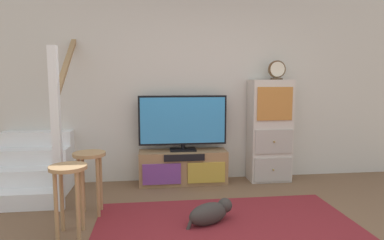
% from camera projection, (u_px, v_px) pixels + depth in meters
% --- Properties ---
extents(back_wall, '(6.40, 0.12, 2.70)m').
position_uv_depth(back_wall, '(202.00, 86.00, 4.74)').
color(back_wall, beige).
rests_on(back_wall, ground_plane).
extents(area_rug, '(2.60, 1.80, 0.01)m').
position_uv_depth(area_rug, '(231.00, 234.00, 3.07)').
color(area_rug, maroon).
rests_on(area_rug, ground_plane).
extents(media_console, '(1.21, 0.38, 0.46)m').
position_uv_depth(media_console, '(183.00, 167.00, 4.57)').
color(media_console, '#997047').
rests_on(media_console, ground_plane).
extents(television, '(1.22, 0.22, 0.77)m').
position_uv_depth(television, '(183.00, 121.00, 4.52)').
color(television, black).
rests_on(television, media_console).
extents(side_cabinet, '(0.58, 0.38, 1.45)m').
position_uv_depth(side_cabinet, '(270.00, 131.00, 4.68)').
color(side_cabinet, beige).
rests_on(side_cabinet, ground_plane).
extents(desk_clock, '(0.24, 0.08, 0.27)m').
position_uv_depth(desk_clock, '(277.00, 70.00, 4.57)').
color(desk_clock, '#4C3823').
rests_on(desk_clock, side_cabinet).
extents(staircase, '(1.00, 1.36, 2.20)m').
position_uv_depth(staircase, '(38.00, 161.00, 4.34)').
color(staircase, white).
rests_on(staircase, ground_plane).
extents(bar_stool_near, '(0.34, 0.34, 0.66)m').
position_uv_depth(bar_stool_near, '(69.00, 183.00, 3.00)').
color(bar_stool_near, '#A37A4C').
rests_on(bar_stool_near, ground_plane).
extents(bar_stool_far, '(0.34, 0.34, 0.68)m').
position_uv_depth(bar_stool_far, '(90.00, 168.00, 3.47)').
color(bar_stool_far, '#A37A4C').
rests_on(bar_stool_far, ground_plane).
extents(dog, '(0.51, 0.37, 0.23)m').
position_uv_depth(dog, '(211.00, 213.00, 3.29)').
color(dog, '#332D28').
rests_on(dog, ground_plane).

